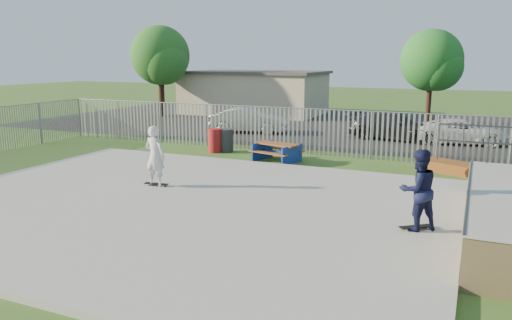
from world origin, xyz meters
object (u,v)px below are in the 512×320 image
at_px(picnic_table, 277,152).
at_px(tree_left, 160,56).
at_px(trash_bin_red, 215,140).
at_px(skater_navy, 418,190).
at_px(funbox, 451,167).
at_px(car_dark, 394,126).
at_px(tree_mid, 431,60).
at_px(car_silver, 249,120).
at_px(car_white, 461,132).
at_px(trash_bin_grey, 226,140).
at_px(skater_white, 155,156).

height_order(picnic_table, tree_left, tree_left).
xyz_separation_m(picnic_table, trash_bin_red, (-3.29, 0.80, 0.14)).
xyz_separation_m(trash_bin_red, tree_left, (-10.15, 10.68, 3.78)).
height_order(picnic_table, skater_navy, skater_navy).
height_order(funbox, car_dark, car_dark).
bearing_deg(tree_mid, skater_navy, -85.31).
relative_size(car_silver, car_white, 0.99).
bearing_deg(car_dark, car_silver, 103.44).
height_order(car_dark, tree_left, tree_left).
xyz_separation_m(funbox, trash_bin_grey, (-9.47, 0.32, 0.32)).
height_order(funbox, tree_mid, tree_mid).
xyz_separation_m(trash_bin_red, car_white, (9.99, 6.80, 0.09)).
distance_m(trash_bin_grey, car_dark, 9.05).
xyz_separation_m(car_dark, skater_white, (-5.31, -13.30, 0.41)).
bearing_deg(picnic_table, car_dark, 79.45).
relative_size(funbox, tree_left, 0.34).
bearing_deg(skater_navy, funbox, -130.80).
bearing_deg(tree_mid, car_silver, -137.03).
bearing_deg(car_white, tree_left, 70.12).
height_order(skater_navy, skater_white, same).
relative_size(car_dark, skater_navy, 2.46).
distance_m(trash_bin_red, car_white, 12.09).
height_order(funbox, car_silver, car_silver).
bearing_deg(trash_bin_red, car_silver, 100.26).
bearing_deg(car_silver, tree_mid, -59.23).
height_order(funbox, car_white, car_white).
bearing_deg(tree_left, car_white, -10.89).
bearing_deg(tree_mid, skater_white, -106.88).
distance_m(funbox, car_dark, 7.47).
relative_size(car_dark, skater_white, 2.46).
height_order(trash_bin_grey, skater_white, skater_white).
height_order(trash_bin_grey, tree_mid, tree_mid).
bearing_deg(funbox, car_dark, 139.40).
distance_m(tree_mid, skater_white, 21.81).
height_order(picnic_table, trash_bin_red, trash_bin_red).
bearing_deg(funbox, skater_white, -117.63).
distance_m(car_silver, car_white, 11.10).
distance_m(trash_bin_grey, tree_left, 15.31).
distance_m(car_silver, car_dark, 7.88).
bearing_deg(skater_white, tree_left, -52.99).
distance_m(car_dark, skater_navy, 14.50).
distance_m(car_silver, skater_navy, 17.09).
distance_m(funbox, trash_bin_red, 9.90).
distance_m(funbox, tree_left, 23.10).
relative_size(skater_navy, skater_white, 1.00).
bearing_deg(picnic_table, car_white, 62.86).
height_order(tree_left, skater_white, tree_left).
height_order(trash_bin_red, car_white, car_white).
xyz_separation_m(picnic_table, tree_mid, (4.44, 14.90, 3.61)).
xyz_separation_m(car_silver, skater_navy, (10.57, -13.42, 0.40)).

